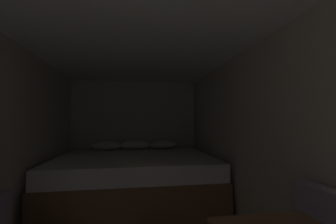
{
  "coord_description": "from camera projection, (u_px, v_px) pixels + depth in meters",
  "views": [
    {
      "loc": [
        -0.02,
        -0.33,
        1.3
      ],
      "look_at": [
        0.45,
        2.63,
        1.43
      ],
      "focal_mm": 23.07,
      "sensor_mm": 36.0,
      "label": 1
    }
  ],
  "objects": [
    {
      "name": "wall_back",
      "position": [
        135.0,
        133.0,
        4.41
      ],
      "size": [
        2.59,
        0.05,
        2.13
      ],
      "primitive_type": "cube",
      "color": "beige",
      "rests_on": "ground"
    },
    {
      "name": "wall_right",
      "position": [
        259.0,
        144.0,
        2.24
      ],
      "size": [
        0.05,
        4.75,
        2.13
      ],
      "primitive_type": "cube",
      "color": "beige",
      "rests_on": "ground"
    },
    {
      "name": "ceiling_slab",
      "position": [
        137.0,
        34.0,
        2.09
      ],
      "size": [
        2.59,
        4.75,
        0.05
      ],
      "primitive_type": "cube",
      "color": "white",
      "rests_on": "wall_left"
    },
    {
      "name": "bed",
      "position": [
        135.0,
        179.0,
        3.41
      ],
      "size": [
        2.37,
        1.87,
        0.94
      ],
      "color": "brown",
      "rests_on": "ground"
    }
  ]
}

